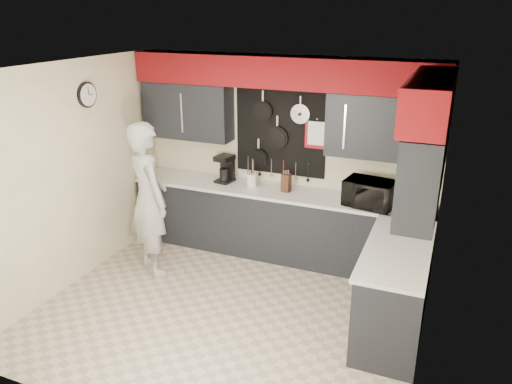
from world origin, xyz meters
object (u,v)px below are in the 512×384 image
at_px(person, 149,199).
at_px(coffee_maker, 226,168).
at_px(knife_block, 286,183).
at_px(utensil_crock, 252,180).
at_px(microwave, 370,193).

bearing_deg(person, coffee_maker, -83.06).
height_order(knife_block, utensil_crock, knife_block).
distance_m(microwave, coffee_maker, 1.97).
relative_size(utensil_crock, person, 0.09).
distance_m(knife_block, person, 1.73).
bearing_deg(coffee_maker, knife_block, 4.34).
distance_m(microwave, knife_block, 1.08).
bearing_deg(person, microwave, -126.97).
xyz_separation_m(knife_block, utensil_crock, (-0.48, 0.02, -0.03)).
bearing_deg(coffee_maker, microwave, 4.21).
distance_m(utensil_crock, coffee_maker, 0.43).
relative_size(coffee_maker, person, 0.19).
xyz_separation_m(microwave, knife_block, (-1.07, 0.10, -0.04)).
distance_m(microwave, person, 2.65).
xyz_separation_m(knife_block, person, (-1.42, -0.98, -0.08)).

